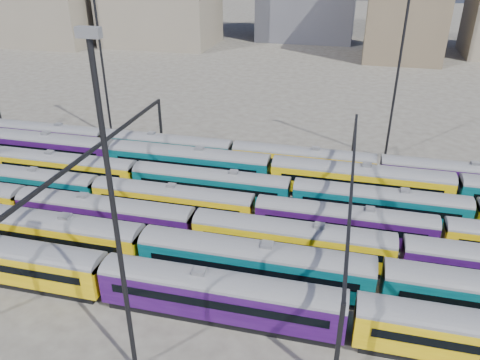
% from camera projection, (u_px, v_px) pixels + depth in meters
% --- Properties ---
extents(ground, '(500.00, 500.00, 0.00)m').
position_uv_depth(ground, '(257.00, 228.00, 54.36)').
color(ground, '#423E38').
rests_on(ground, ground).
extents(rake_0, '(153.26, 3.20, 5.40)m').
position_uv_depth(rake_0, '(221.00, 292.00, 40.11)').
color(rake_0, black).
rests_on(rake_0, ground).
extents(rake_1, '(158.55, 3.31, 5.59)m').
position_uv_depth(rake_1, '(254.00, 260.00, 43.99)').
color(rake_1, black).
rests_on(rake_1, ground).
extents(rake_2, '(147.14, 3.07, 5.18)m').
position_uv_depth(rake_2, '(292.00, 237.00, 47.81)').
color(rake_2, black).
rests_on(rake_2, ground).
extents(rake_3, '(99.42, 2.91, 4.90)m').
position_uv_depth(rake_3, '(173.00, 198.00, 55.39)').
color(rake_3, black).
rests_on(rake_3, ground).
extents(rake_4, '(123.12, 3.00, 5.06)m').
position_uv_depth(rake_4, '(292.00, 191.00, 56.81)').
color(rake_4, black).
rests_on(rake_4, ground).
extents(rake_5, '(114.22, 3.34, 5.65)m').
position_uv_depth(rake_5, '(189.00, 160.00, 64.19)').
color(rake_5, black).
rests_on(rake_5, ground).
extents(rake_6, '(142.26, 2.97, 5.00)m').
position_uv_depth(rake_6, '(303.00, 159.00, 65.46)').
color(rake_6, black).
rests_on(rake_6, ground).
extents(gantry_1, '(0.35, 40.35, 8.03)m').
position_uv_depth(gantry_1, '(94.00, 158.00, 55.55)').
color(gantry_1, black).
rests_on(gantry_1, ground).
extents(gantry_2, '(0.35, 40.35, 8.03)m').
position_uv_depth(gantry_2, '(351.00, 186.00, 49.16)').
color(gantry_2, black).
rests_on(gantry_2, ground).
extents(mast_1, '(1.40, 0.50, 25.60)m').
position_uv_depth(mast_1, '(101.00, 54.00, 73.49)').
color(mast_1, black).
rests_on(mast_1, ground).
extents(mast_2, '(1.40, 0.50, 25.60)m').
position_uv_depth(mast_2, '(114.00, 214.00, 30.05)').
color(mast_2, black).
rests_on(mast_2, ground).
extents(mast_3, '(1.40, 0.50, 25.60)m').
position_uv_depth(mast_3, '(399.00, 68.00, 65.63)').
color(mast_3, black).
rests_on(mast_3, ground).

